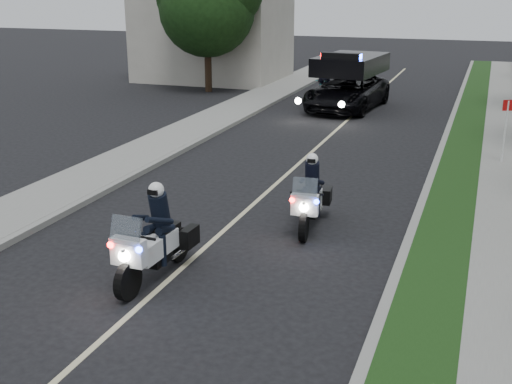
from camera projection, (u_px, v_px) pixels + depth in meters
ground at (151, 296)px, 11.72m from camera, size 120.00×120.00×0.00m
curb_right at (434, 170)px, 19.31m from camera, size 0.20×60.00×0.15m
grass_verge at (458, 173)px, 19.09m from camera, size 1.20×60.00×0.16m
sidewalk_right at (505, 177)px, 18.67m from camera, size 1.40×60.00×0.16m
curb_left at (187, 148)px, 21.96m from camera, size 0.20×60.00×0.15m
sidewalk_left at (158, 145)px, 22.32m from camera, size 2.00×60.00×0.16m
building_far at (213, 18)px, 37.13m from camera, size 8.00×6.00×7.00m
lane_marking at (302, 161)px, 20.66m from camera, size 0.12×50.00×0.01m
police_moto_left at (156, 278)px, 12.44m from camera, size 0.87×2.26×1.90m
police_moto_right at (309, 227)px, 15.03m from camera, size 0.96×2.13×1.75m
police_suv at (346, 109)px, 29.18m from camera, size 3.21×5.96×2.78m
bicycle at (324, 97)px, 32.27m from camera, size 0.77×1.75×0.89m
cyclist at (324, 97)px, 32.27m from camera, size 0.66×0.45×1.83m
sign_post at (501, 167)px, 19.97m from camera, size 0.45×0.45×2.16m
tree_left_near at (209, 91)px, 33.92m from camera, size 6.00×6.00×8.21m
tree_left_far at (211, 83)px, 36.78m from camera, size 6.82×6.82×8.86m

